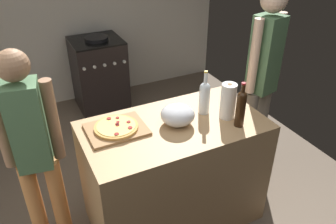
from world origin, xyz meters
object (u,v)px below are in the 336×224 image
pizza (116,127)px  stove (99,74)px  wine_bottle_dark (205,96)px  paper_towel_roll (228,101)px  mixing_bowl (178,115)px  wine_bottle_clear (241,107)px  person_in_stripes (34,150)px  person_in_red (262,75)px

pizza → stove: 2.07m
pizza → wine_bottle_dark: size_ratio=0.90×
pizza → stove: bearing=78.3°
paper_towel_roll → stove: (-0.37, 2.15, -0.59)m
mixing_bowl → wine_bottle_clear: (0.38, -0.21, 0.07)m
paper_towel_roll → wine_bottle_clear: size_ratio=0.81×
paper_towel_roll → stove: size_ratio=0.29×
pizza → person_in_stripes: size_ratio=0.19×
person_in_stripes → wine_bottle_dark: bearing=-4.8°
pizza → wine_bottle_clear: size_ratio=0.91×
pizza → mixing_bowl: bearing=-15.0°
mixing_bowl → person_in_red: person_in_red is taller
pizza → stove: (0.41, 1.97, -0.48)m
pizza → wine_bottle_clear: wine_bottle_clear is taller
person_in_stripes → pizza: bearing=-4.4°
wine_bottle_dark → stove: wine_bottle_dark is taller
stove → wine_bottle_dark: bearing=-82.8°
stove → mixing_bowl: bearing=-89.8°
pizza → mixing_bowl: 0.43m
wine_bottle_clear → stove: (-0.38, 2.29, -0.60)m
wine_bottle_clear → person_in_red: bearing=37.6°
stove → person_in_red: (0.93, -1.86, 0.55)m
wine_bottle_dark → person_in_red: bearing=13.4°
stove → wine_bottle_clear: bearing=-80.5°
pizza → person_in_red: size_ratio=0.17×
pizza → wine_bottle_dark: bearing=-5.1°
stove → person_in_red: person_in_red is taller
paper_towel_roll → person_in_red: person_in_red is taller
wine_bottle_dark → person_in_red: (0.68, 0.16, -0.04)m
pizza → person_in_stripes: (-0.54, 0.04, -0.04)m
wine_bottle_dark → stove: size_ratio=0.36×
wine_bottle_clear → mixing_bowl: bearing=151.1°
person_in_red → stove: bearing=116.6°
mixing_bowl → wine_bottle_clear: wine_bottle_clear is taller
mixing_bowl → paper_towel_roll: (0.37, -0.08, 0.06)m
wine_bottle_dark → wine_bottle_clear: 0.29m
mixing_bowl → person_in_stripes: size_ratio=0.15×
wine_bottle_dark → person_in_stripes: person_in_stripes is taller
paper_towel_roll → wine_bottle_dark: size_ratio=0.80×
wine_bottle_clear → person_in_red: size_ratio=0.19×
person_in_stripes → person_in_red: person_in_red is taller
person_in_red → mixing_bowl: bearing=-167.0°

